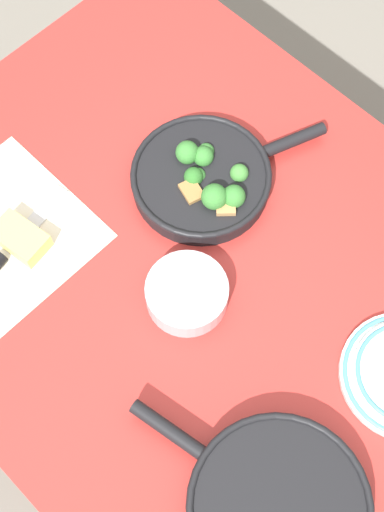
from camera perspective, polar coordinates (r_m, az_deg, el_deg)
The scene contains 8 objects.
ground_plane at distance 1.98m, azimuth 0.00°, elevation -8.98°, with size 14.00×14.00×0.00m, color slate.
dining_table_red at distance 1.35m, azimuth 0.00°, elevation -1.73°, with size 1.18×0.94×0.75m.
skillet_broccoli at distance 1.32m, azimuth 0.95°, elevation 6.29°, with size 0.26×0.38×0.08m.
skillet_eggs at distance 1.15m, azimuth 6.81°, elevation -19.31°, with size 0.41×0.28×0.05m.
parchment_sheet at distance 1.34m, azimuth -14.82°, elevation 1.79°, with size 0.30×0.29×0.00m.
grater_knife at distance 1.31m, azimuth -14.74°, elevation 0.12°, with size 0.07×0.26×0.02m.
cheese_block at distance 1.31m, azimuth -13.57°, elevation 1.38°, with size 0.11×0.07×0.04m.
prep_bowl_steel at distance 1.22m, azimuth -0.41°, elevation -3.03°, with size 0.14×0.14×0.05m.
Camera 1 is at (0.36, -0.36, 1.91)m, focal length 50.00 mm.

